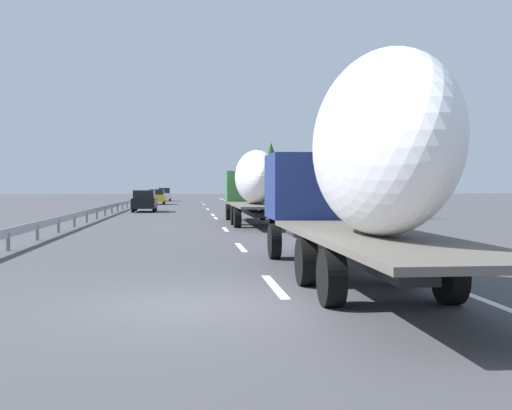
{
  "coord_description": "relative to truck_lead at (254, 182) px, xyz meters",
  "views": [
    {
      "loc": [
        -11.33,
        0.04,
        2.15
      ],
      "look_at": [
        18.67,
        -3.2,
        1.25
      ],
      "focal_mm": 44.18,
      "sensor_mm": 36.0,
      "label": 1
    }
  ],
  "objects": [
    {
      "name": "truck_lead",
      "position": [
        0.0,
        0.0,
        0.0
      ],
      "size": [
        13.74,
        2.55,
        4.09
      ],
      "color": "#387038",
      "rests_on": "ground_plane"
    },
    {
      "name": "road_sign",
      "position": [
        22.31,
        -3.1,
        -0.03
      ],
      "size": [
        0.1,
        0.9,
        3.39
      ],
      "color": "gray",
      "rests_on": "ground_plane"
    },
    {
      "name": "guardrail_median",
      "position": [
        19.33,
        9.6,
        -1.78
      ],
      "size": [
        94.0,
        0.1,
        0.76
      ],
      "color": "#9EA0A5",
      "rests_on": "ground_plane"
    },
    {
      "name": "car_black_suv",
      "position": [
        18.41,
        7.29,
        -1.44
      ],
      "size": [
        4.59,
        1.91,
        1.82
      ],
      "color": "black",
      "rests_on": "ground_plane"
    },
    {
      "name": "car_white_van",
      "position": [
        57.33,
        7.06,
        -1.41
      ],
      "size": [
        4.34,
        1.81,
        1.91
      ],
      "color": "white",
      "rests_on": "ground_plane"
    },
    {
      "name": "tree_1",
      "position": [
        64.89,
        -7.28,
        1.33
      ],
      "size": [
        3.74,
        3.74,
        5.96
      ],
      "color": "#472D19",
      "rests_on": "ground_plane"
    },
    {
      "name": "truck_trailing",
      "position": [
        -21.87,
        0.0,
        0.24
      ],
      "size": [
        13.92,
        2.55,
        4.71
      ],
      "color": "navy",
      "rests_on": "ground_plane"
    },
    {
      "name": "lane_stripe_0",
      "position": [
        -21.67,
        1.8,
        -2.36
      ],
      "size": [
        3.2,
        0.2,
        0.01
      ],
      "primitive_type": "cube",
      "color": "white",
      "rests_on": "ground_plane"
    },
    {
      "name": "tree_0",
      "position": [
        51.02,
        -6.04,
        2.23
      ],
      "size": [
        2.82,
        2.82,
        7.5
      ],
      "color": "#472D19",
      "rests_on": "ground_plane"
    },
    {
      "name": "lane_stripe_6",
      "position": [
        39.95,
        1.8,
        -2.36
      ],
      "size": [
        3.2,
        0.2,
        0.01
      ],
      "primitive_type": "cube",
      "color": "white",
      "rests_on": "ground_plane"
    },
    {
      "name": "lane_stripe_3",
      "position": [
        7.39,
        1.8,
        -2.36
      ],
      "size": [
        3.2,
        0.2,
        0.01
      ],
      "primitive_type": "cube",
      "color": "white",
      "rests_on": "ground_plane"
    },
    {
      "name": "lane_stripe_7",
      "position": [
        49.27,
        1.8,
        -2.36
      ],
      "size": [
        3.2,
        0.2,
        0.01
      ],
      "primitive_type": "cube",
      "color": "white",
      "rests_on": "ground_plane"
    },
    {
      "name": "edge_line_right",
      "position": [
        21.33,
        -1.9,
        -2.36
      ],
      "size": [
        110.0,
        0.2,
        0.01
      ],
      "primitive_type": "cube",
      "color": "white",
      "rests_on": "ground_plane"
    },
    {
      "name": "lane_stripe_8",
      "position": [
        50.35,
        1.8,
        -2.36
      ],
      "size": [
        3.2,
        0.2,
        0.01
      ],
      "primitive_type": "cube",
      "color": "white",
      "rests_on": "ground_plane"
    },
    {
      "name": "lane_stripe_4",
      "position": [
        12.29,
        1.8,
        -2.36
      ],
      "size": [
        3.2,
        0.2,
        0.01
      ],
      "primitive_type": "cube",
      "color": "white",
      "rests_on": "ground_plane"
    },
    {
      "name": "car_yellow_coupe",
      "position": [
        40.18,
        7.33,
        -1.45
      ],
      "size": [
        4.11,
        1.85,
        1.78
      ],
      "color": "gold",
      "rests_on": "ground_plane"
    },
    {
      "name": "ground_plane",
      "position": [
        16.33,
        3.6,
        -2.36
      ],
      "size": [
        260.0,
        260.0,
        0.0
      ],
      "primitive_type": "plane",
      "color": "#424247"
    },
    {
      "name": "lane_stripe_5",
      "position": [
        24.31,
        1.8,
        -2.36
      ],
      "size": [
        3.2,
        0.2,
        0.01
      ],
      "primitive_type": "cube",
      "color": "white",
      "rests_on": "ground_plane"
    },
    {
      "name": "lane_stripe_2",
      "position": [
        -3.73,
        1.8,
        -2.36
      ],
      "size": [
        3.2,
        0.2,
        0.01
      ],
      "primitive_type": "cube",
      "color": "white",
      "rests_on": "ground_plane"
    },
    {
      "name": "lane_stripe_1",
      "position": [
        -13.03,
        1.8,
        -2.36
      ],
      "size": [
        3.2,
        0.2,
        0.01
      ],
      "primitive_type": "cube",
      "color": "white",
      "rests_on": "ground_plane"
    },
    {
      "name": "tree_2",
      "position": [
        39.67,
        -6.23,
        2.17
      ],
      "size": [
        3.89,
        3.89,
        7.4
      ],
      "color": "#472D19",
      "rests_on": "ground_plane"
    },
    {
      "name": "tree_3",
      "position": [
        5.53,
        -8.4,
        1.0
      ],
      "size": [
        2.5,
        2.5,
        5.2
      ],
      "color": "#472D19",
      "rests_on": "ground_plane"
    }
  ]
}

